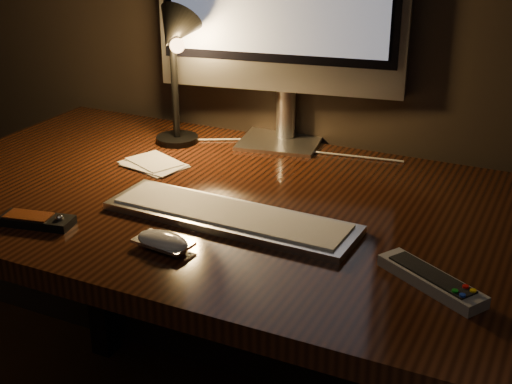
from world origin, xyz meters
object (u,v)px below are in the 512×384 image
at_px(desk, 311,257).
at_px(desk_lamp, 175,51).
at_px(media_remote, 37,220).
at_px(mouse, 163,243).
at_px(keyboard, 230,216).
at_px(tv_remote, 431,280).

distance_m(desk, desk_lamp, 0.54).
bearing_deg(desk, media_remote, -140.80).
bearing_deg(mouse, desk, 70.71).
bearing_deg(mouse, desk_lamp, 125.10).
distance_m(mouse, media_remote, 0.25).
bearing_deg(media_remote, keyboard, 17.04).
relative_size(media_remote, tv_remote, 0.76).
distance_m(keyboard, mouse, 0.15).
height_order(media_remote, tv_remote, same).
distance_m(mouse, desk_lamp, 0.54).
relative_size(mouse, media_remote, 0.72).
bearing_deg(keyboard, mouse, -108.07).
height_order(keyboard, tv_remote, tv_remote).
relative_size(keyboard, tv_remote, 2.58).
height_order(desk, media_remote, media_remote).
bearing_deg(media_remote, mouse, -6.72).
bearing_deg(tv_remote, media_remote, -141.50).
xyz_separation_m(keyboard, desk_lamp, (-0.29, 0.30, 0.21)).
bearing_deg(desk_lamp, media_remote, -113.19).
xyz_separation_m(tv_remote, desk_lamp, (-0.66, 0.37, 0.21)).
relative_size(keyboard, desk_lamp, 1.42).
height_order(mouse, tv_remote, tv_remote).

